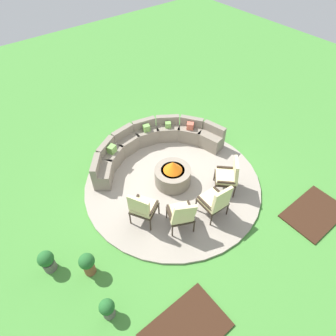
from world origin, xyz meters
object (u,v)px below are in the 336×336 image
object	(u,v)px
potted_plant_1	(88,263)
lounge_chair_back_left	(216,201)
fire_pit	(173,175)
potted_plant_2	(47,261)
lounge_chair_back_right	(229,175)
lounge_chair_front_left	(142,207)
lounge_chair_front_right	(182,214)
curved_stone_bench	(152,143)
potted_plant_0	(107,308)

from	to	relation	value
potted_plant_1	lounge_chair_back_left	bearing A→B (deg)	-11.31
fire_pit	lounge_chair_back_left	bearing A→B (deg)	-85.69
lounge_chair_back_left	potted_plant_2	xyz separation A→B (m)	(-3.72, 1.23, -0.29)
lounge_chair_back_right	lounge_chair_front_left	bearing A→B (deg)	121.20
lounge_chair_front_right	potted_plant_1	xyz separation A→B (m)	(-2.21, 0.40, -0.24)
curved_stone_bench	lounge_chair_front_left	world-z (taller)	lounge_chair_front_left
potted_plant_0	lounge_chair_front_left	bearing A→B (deg)	36.74
potted_plant_1	potted_plant_0	bearing A→B (deg)	-97.53
potted_plant_2	lounge_chair_front_right	bearing A→B (deg)	-19.58
lounge_chair_front_left	potted_plant_0	world-z (taller)	lounge_chair_front_left
fire_pit	potted_plant_2	distance (m)	3.62
lounge_chair_back_left	lounge_chair_back_right	xyz separation A→B (m)	(0.86, 0.37, -0.00)
lounge_chair_front_left	lounge_chair_back_right	xyz separation A→B (m)	(2.33, -0.54, -0.02)
lounge_chair_front_left	potted_plant_1	world-z (taller)	lounge_chair_front_left
lounge_chair_front_left	potted_plant_1	xyz separation A→B (m)	(-1.62, -0.30, -0.26)
curved_stone_bench	potted_plant_1	distance (m)	3.98
lounge_chair_front_right	potted_plant_2	world-z (taller)	lounge_chair_front_right
fire_pit	potted_plant_1	world-z (taller)	fire_pit
fire_pit	lounge_chair_front_left	world-z (taller)	lounge_chair_front_left
fire_pit	potted_plant_0	bearing A→B (deg)	-149.29
lounge_chair_front_left	potted_plant_0	distance (m)	2.21
lounge_chair_back_right	curved_stone_bench	bearing A→B (deg)	58.92
lounge_chair_back_left	lounge_chair_back_right	world-z (taller)	lounge_chair_back_left
lounge_chair_back_left	potted_plant_0	size ratio (longest dim) A/B	2.00
lounge_chair_back_left	potted_plant_2	size ratio (longest dim) A/B	1.83
lounge_chair_back_left	lounge_chair_back_right	distance (m)	0.94
curved_stone_bench	potted_plant_0	world-z (taller)	curved_stone_bench
fire_pit	potted_plant_2	size ratio (longest dim) A/B	1.66
lounge_chair_back_right	potted_plant_1	bearing A→B (deg)	130.81
lounge_chair_front_left	potted_plant_2	size ratio (longest dim) A/B	1.92
potted_plant_0	potted_plant_2	xyz separation A→B (m)	(-0.50, 1.62, 0.02)
curved_stone_bench	lounge_chair_back_left	distance (m)	2.84
lounge_chair_front_right	potted_plant_2	distance (m)	3.03
lounge_chair_front_left	lounge_chair_back_right	distance (m)	2.39
lounge_chair_front_right	lounge_chair_back_right	world-z (taller)	lounge_chair_front_right
potted_plant_2	potted_plant_1	bearing A→B (deg)	-43.95
lounge_chair_front_right	lounge_chair_back_right	size ratio (longest dim) A/B	1.02
lounge_chair_front_left	lounge_chair_back_right	world-z (taller)	lounge_chair_front_left
lounge_chair_front_left	lounge_chair_back_left	size ratio (longest dim) A/B	1.05
fire_pit	lounge_chair_back_right	size ratio (longest dim) A/B	0.94
potted_plant_1	lounge_chair_front_left	bearing A→B (deg)	10.55
lounge_chair_back_right	lounge_chair_front_right	bearing A→B (deg)	139.54
lounge_chair_back_right	potted_plant_0	xyz separation A→B (m)	(-4.08, -0.76, -0.31)
lounge_chair_back_left	potted_plant_0	distance (m)	3.26
lounge_chair_front_left	potted_plant_1	bearing A→B (deg)	-109.08
lounge_chair_front_left	potted_plant_1	distance (m)	1.66
lounge_chair_front_right	potted_plant_0	xyz separation A→B (m)	(-2.34, -0.60, -0.30)
lounge_chair_back_right	potted_plant_0	bearing A→B (deg)	144.92
lounge_chair_front_left	fire_pit	bearing A→B (deg)	82.06
curved_stone_bench	lounge_chair_front_right	xyz separation A→B (m)	(-1.10, -2.61, 0.23)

